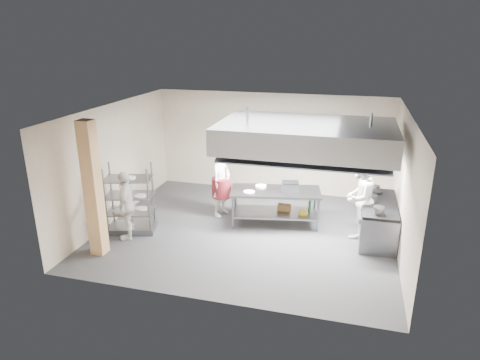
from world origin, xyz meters
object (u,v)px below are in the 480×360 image
(pass_rack, at_px, (130,199))
(stockpot, at_px, (372,198))
(griddle, at_px, (290,187))
(island, at_px, (275,207))
(chef_plating, at_px, (127,205))
(chef_line, at_px, (359,198))
(chef_head, at_px, (221,182))
(cooking_range, at_px, (377,221))

(pass_rack, height_order, stockpot, pass_rack)
(pass_rack, relative_size, stockpot, 7.46)
(griddle, relative_size, stockpot, 1.88)
(island, relative_size, chef_plating, 1.35)
(island, xyz_separation_m, chef_line, (2.02, -0.16, 0.52))
(chef_line, distance_m, griddle, 1.67)
(chef_head, bearing_deg, griddle, -78.44)
(cooking_range, bearing_deg, chef_plating, -164.96)
(griddle, bearing_deg, cooking_range, -16.13)
(chef_line, bearing_deg, island, -70.12)
(pass_rack, distance_m, cooking_range, 5.97)
(chef_plating, xyz_separation_m, stockpot, (5.55, 1.55, 0.15))
(chef_plating, bearing_deg, stockpot, 88.68)
(cooking_range, height_order, griddle, griddle)
(pass_rack, height_order, chef_head, chef_head)
(pass_rack, distance_m, chef_head, 2.39)
(pass_rack, relative_size, chef_head, 0.92)
(chef_head, bearing_deg, cooking_range, -78.84)
(pass_rack, xyz_separation_m, chef_plating, (0.10, -0.34, -0.01))
(pass_rack, relative_size, cooking_range, 0.84)
(stockpot, bearing_deg, cooking_range, -1.99)
(cooking_range, relative_size, stockpot, 8.83)
(chef_line, height_order, chef_plating, chef_line)
(island, xyz_separation_m, chef_plating, (-3.23, -1.67, 0.37))
(pass_rack, height_order, cooking_range, pass_rack)
(island, xyz_separation_m, griddle, (0.36, 0.06, 0.56))
(island, distance_m, pass_rack, 3.61)
(cooking_range, bearing_deg, stockpot, 178.01)
(pass_rack, relative_size, griddle, 3.97)
(cooking_range, bearing_deg, chef_head, 175.21)
(chef_plating, relative_size, griddle, 3.90)
(cooking_range, bearing_deg, island, 177.04)
(chef_head, bearing_deg, chef_plating, 153.25)
(chef_head, bearing_deg, chef_line, -79.97)
(island, xyz_separation_m, pass_rack, (-3.33, -1.33, 0.39))
(cooking_range, bearing_deg, pass_rack, -168.35)
(griddle, bearing_deg, pass_rack, -170.30)
(chef_head, height_order, stockpot, chef_head)
(chef_head, relative_size, griddle, 4.33)
(stockpot, bearing_deg, griddle, 174.58)
(island, distance_m, griddle, 0.67)
(chef_head, relative_size, chef_line, 0.94)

